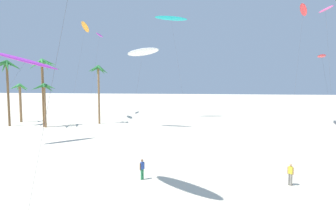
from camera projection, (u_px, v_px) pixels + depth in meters
palm_tree_0 at (20, 92)px, 53.48m from camera, size 3.46×3.44×7.02m
palm_tree_1 at (7, 71)px, 48.74m from camera, size 4.41×4.94×10.92m
palm_tree_2 at (45, 91)px, 47.72m from camera, size 3.82×3.81×7.15m
palm_tree_3 at (42, 71)px, 47.94m from camera, size 4.64×4.38×11.08m
palm_tree_4 at (98, 76)px, 51.36m from camera, size 3.86×3.66×10.18m
flying_kite_0 at (143, 52)px, 46.32m from camera, size 5.31×8.35×12.97m
flying_kite_2 at (326, 9)px, 44.45m from camera, size 2.17×11.46×19.02m
flying_kite_3 at (85, 27)px, 56.22m from camera, size 2.78×10.26×18.54m
flying_kite_4 at (100, 35)px, 64.38m from camera, size 1.53×11.44×17.70m
flying_kite_5 at (26, 61)px, 35.07m from camera, size 6.40×10.34×11.29m
flying_kite_6 at (303, 10)px, 47.63m from camera, size 5.30×11.28×19.40m
flying_kite_8 at (322, 56)px, 50.21m from camera, size 4.68×7.94×12.23m
flying_kite_9 at (171, 18)px, 57.30m from camera, size 6.87×8.40×20.04m
person_mid_field at (291, 173)px, 22.00m from camera, size 0.44×0.33×1.67m
person_far_watcher at (142, 168)px, 23.28m from camera, size 0.34×0.43×1.63m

